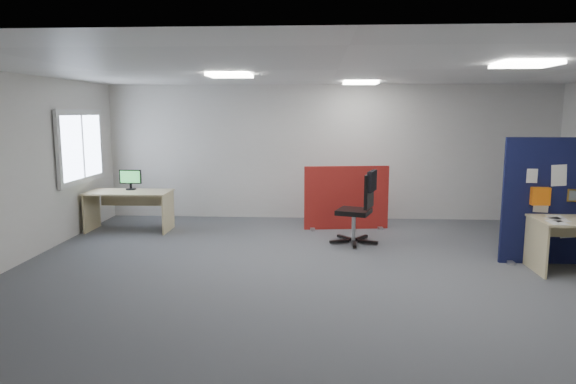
{
  "coord_description": "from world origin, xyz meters",
  "views": [
    {
      "loc": [
        -0.25,
        -6.87,
        2.16
      ],
      "look_at": [
        -0.68,
        0.53,
        1.0
      ],
      "focal_mm": 32.0,
      "sensor_mm": 36.0,
      "label": 1
    }
  ],
  "objects_px": {
    "red_divider": "(346,198)",
    "office_chair": "(361,203)",
    "monitor_second": "(130,179)",
    "second_desk": "(130,201)"
  },
  "relations": [
    {
      "from": "red_divider",
      "to": "office_chair",
      "type": "relative_size",
      "value": 1.3
    },
    {
      "from": "second_desk",
      "to": "office_chair",
      "type": "xyz_separation_m",
      "value": [
        4.15,
        -0.77,
        0.14
      ]
    },
    {
      "from": "office_chair",
      "to": "second_desk",
      "type": "bearing_deg",
      "value": -171.85
    },
    {
      "from": "red_divider",
      "to": "monitor_second",
      "type": "xyz_separation_m",
      "value": [
        -4.0,
        -0.17,
        0.36
      ]
    },
    {
      "from": "red_divider",
      "to": "office_chair",
      "type": "bearing_deg",
      "value": -87.9
    },
    {
      "from": "monitor_second",
      "to": "office_chair",
      "type": "bearing_deg",
      "value": -12.04
    },
    {
      "from": "second_desk",
      "to": "monitor_second",
      "type": "distance_m",
      "value": 0.42
    },
    {
      "from": "red_divider",
      "to": "second_desk",
      "type": "distance_m",
      "value": 3.98
    },
    {
      "from": "second_desk",
      "to": "monitor_second",
      "type": "relative_size",
      "value": 3.67
    },
    {
      "from": "red_divider",
      "to": "monitor_second",
      "type": "distance_m",
      "value": 4.02
    }
  ]
}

